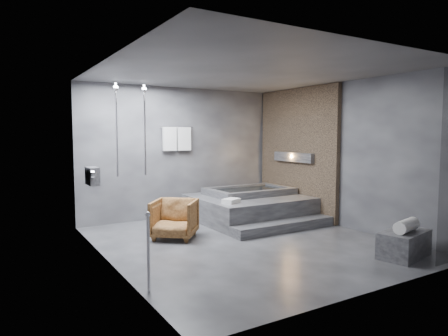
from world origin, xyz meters
TOP-DOWN VIEW (x-y plane):
  - room at (0.40, 0.24)m, footprint 5.00×5.04m
  - tub_deck at (1.05, 1.45)m, footprint 2.20×2.00m
  - tub_step at (1.05, 0.27)m, footprint 2.20×0.36m
  - concrete_bench at (1.53, -1.87)m, footprint 0.93×0.64m
  - driftwood_chair at (-0.92, 0.86)m, footprint 1.03×1.03m
  - rolled_towel at (1.50, -1.92)m, footprint 0.55×0.30m
  - deck_towel at (0.27, 0.91)m, footprint 0.38×0.33m

SIDE VIEW (x-z plane):
  - tub_step at x=1.05m, z-range 0.00..0.18m
  - concrete_bench at x=1.53m, z-range 0.00..0.38m
  - tub_deck at x=1.05m, z-range 0.00..0.50m
  - driftwood_chair at x=-0.92m, z-range 0.00..0.68m
  - rolled_towel at x=1.50m, z-range 0.38..0.57m
  - deck_towel at x=0.27m, z-range 0.50..0.58m
  - room at x=0.40m, z-range 0.32..3.14m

